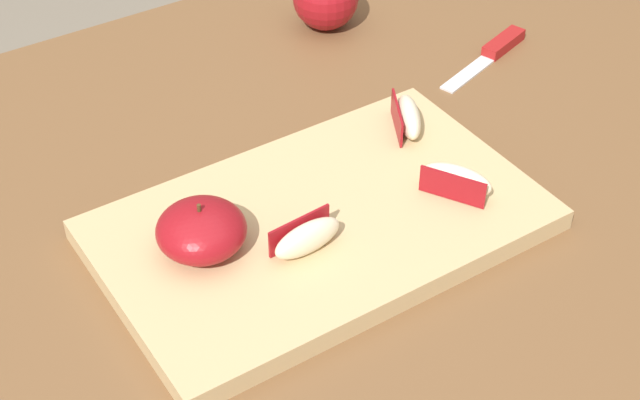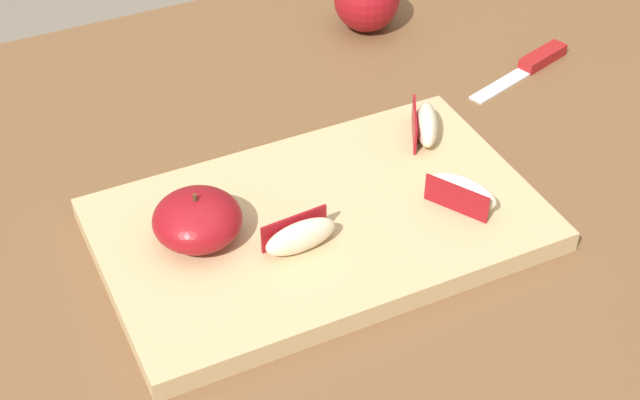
{
  "view_description": "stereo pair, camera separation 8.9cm",
  "coord_description": "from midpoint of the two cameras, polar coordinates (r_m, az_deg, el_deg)",
  "views": [
    {
      "loc": [
        -0.32,
        -0.65,
        1.39
      ],
      "look_at": [
        0.06,
        -0.08,
        0.82
      ],
      "focal_mm": 53.73,
      "sensor_mm": 36.0,
      "label": 1
    },
    {
      "loc": [
        -0.24,
        -0.7,
        1.39
      ],
      "look_at": [
        0.06,
        -0.08,
        0.82
      ],
      "focal_mm": 53.73,
      "sensor_mm": 36.0,
      "label": 2
    }
  ],
  "objects": [
    {
      "name": "apple_wedge_near_knife",
      "position": [
        0.93,
        5.42,
        1.07
      ],
      "size": [
        0.06,
        0.07,
        0.03
      ],
      "color": "beige",
      "rests_on": "cutting_board"
    },
    {
      "name": "dining_table",
      "position": [
        1.03,
        -7.64,
        -5.06
      ],
      "size": [
        1.45,
        0.82,
        0.77
      ],
      "color": "brown",
      "rests_on": "ground_plane"
    },
    {
      "name": "apple_wedge_back",
      "position": [
        0.86,
        -3.76,
        -2.37
      ],
      "size": [
        0.07,
        0.03,
        0.03
      ],
      "color": "beige",
      "rests_on": "cutting_board"
    },
    {
      "name": "apple_half_skin_up",
      "position": [
        0.87,
        -10.01,
        -1.9
      ],
      "size": [
        0.08,
        0.08,
        0.05
      ],
      "color": "maroon",
      "rests_on": "cutting_board"
    },
    {
      "name": "paring_knife",
      "position": [
        1.19,
        8.41,
        8.86
      ],
      "size": [
        0.16,
        0.07,
        0.01
      ],
      "color": "silver",
      "rests_on": "dining_table"
    },
    {
      "name": "apple_wedge_front",
      "position": [
        1.01,
        2.73,
        4.87
      ],
      "size": [
        0.05,
        0.07,
        0.03
      ],
      "color": "beige",
      "rests_on": "cutting_board"
    },
    {
      "name": "cutting_board",
      "position": [
        0.91,
        -2.8,
        -1.6
      ],
      "size": [
        0.41,
        0.25,
        0.02
      ],
      "color": "tan",
      "rests_on": "dining_table"
    }
  ]
}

